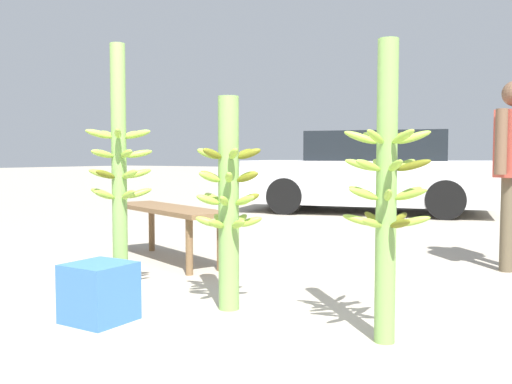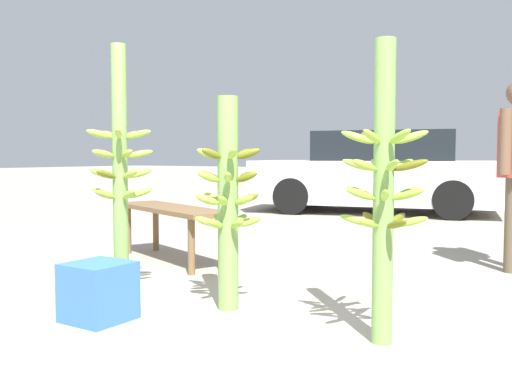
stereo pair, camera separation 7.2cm
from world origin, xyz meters
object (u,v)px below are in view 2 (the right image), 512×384
at_px(banana_stalk_left, 120,170).
at_px(parked_car, 378,174).
at_px(produce_crate, 98,292).
at_px(market_bench, 171,215).
at_px(banana_stalk_right, 384,189).
at_px(banana_stalk_center, 228,199).

bearing_deg(banana_stalk_left, parked_car, 95.84).
bearing_deg(produce_crate, market_bench, 118.39).
height_order(banana_stalk_right, produce_crate, banana_stalk_right).
relative_size(banana_stalk_left, market_bench, 1.08).
bearing_deg(parked_car, produce_crate, 174.31).
bearing_deg(market_bench, produce_crate, -40.40).
xyz_separation_m(market_bench, produce_crate, (0.89, -1.65, -0.26)).
distance_m(market_bench, parked_car, 5.38).
relative_size(banana_stalk_center, banana_stalk_right, 0.86).
bearing_deg(banana_stalk_right, produce_crate, -161.50).
bearing_deg(banana_stalk_right, market_bench, 154.83).
distance_m(banana_stalk_center, banana_stalk_right, 1.05).
xyz_separation_m(banana_stalk_right, produce_crate, (-1.53, -0.51, -0.62)).
relative_size(banana_stalk_right, market_bench, 0.97).
distance_m(banana_stalk_left, market_bench, 1.39).
bearing_deg(produce_crate, banana_stalk_left, 122.74).
distance_m(banana_stalk_center, parked_car, 6.58).
relative_size(market_bench, produce_crate, 4.66).
xyz_separation_m(banana_stalk_left, banana_stalk_center, (0.79, 0.14, -0.18)).
distance_m(banana_stalk_left, produce_crate, 0.90).
bearing_deg(market_bench, banana_stalk_center, -15.69).
xyz_separation_m(banana_stalk_right, parked_car, (-2.51, 6.52, -0.13)).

